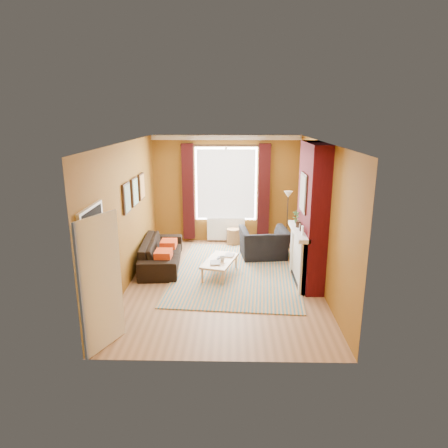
{
  "coord_description": "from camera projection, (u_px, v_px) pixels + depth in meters",
  "views": [
    {
      "loc": [
        0.17,
        -7.57,
        3.3
      ],
      "look_at": [
        0.0,
        0.25,
        1.15
      ],
      "focal_mm": 32.0,
      "sensor_mm": 36.0,
      "label": 1
    }
  ],
  "objects": [
    {
      "name": "mug",
      "position": [
        222.0,
        259.0,
        8.28
      ],
      "size": [
        0.12,
        0.12,
        0.1
      ],
      "primitive_type": "imported",
      "rotation": [
        0.0,
        0.0,
        0.1
      ],
      "color": "#999999",
      "rests_on": "coffee_table"
    },
    {
      "name": "book_a",
      "position": [
        210.0,
        263.0,
        8.16
      ],
      "size": [
        0.23,
        0.29,
        0.03
      ],
      "primitive_type": "imported",
      "rotation": [
        0.0,
        0.0,
        0.07
      ],
      "color": "#999999",
      "rests_on": "coffee_table"
    },
    {
      "name": "striped_rug",
      "position": [
        237.0,
        272.0,
        8.63
      ],
      "size": [
        2.9,
        3.83,
        0.02
      ],
      "rotation": [
        0.0,
        0.0,
        -0.08
      ],
      "color": "teal",
      "rests_on": "ground"
    },
    {
      "name": "room_walls",
      "position": [
        255.0,
        213.0,
        8.06
      ],
      "size": [
        3.82,
        5.54,
        2.83
      ],
      "color": "brown",
      "rests_on": "ground"
    },
    {
      "name": "tv_remote",
      "position": [
        219.0,
        258.0,
        8.44
      ],
      "size": [
        0.09,
        0.17,
        0.02
      ],
      "rotation": [
        0.0,
        0.0,
        -0.25
      ],
      "color": "#272729",
      "rests_on": "coffee_table"
    },
    {
      "name": "book_b",
      "position": [
        225.0,
        255.0,
        8.63
      ],
      "size": [
        0.25,
        0.3,
        0.02
      ],
      "primitive_type": "imported",
      "rotation": [
        0.0,
        0.0,
        -0.22
      ],
      "color": "#999999",
      "rests_on": "coffee_table"
    },
    {
      "name": "sofa",
      "position": [
        162.0,
        252.0,
        8.97
      ],
      "size": [
        0.95,
        2.13,
        0.61
      ],
      "primitive_type": "imported",
      "rotation": [
        0.0,
        0.0,
        1.64
      ],
      "color": "black",
      "rests_on": "ground"
    },
    {
      "name": "coffee_table",
      "position": [
        220.0,
        261.0,
        8.38
      ],
      "size": [
        0.82,
        1.19,
        0.36
      ],
      "rotation": [
        0.0,
        0.0,
        -0.28
      ],
      "color": "tan",
      "rests_on": "ground"
    },
    {
      "name": "wicker_stool",
      "position": [
        233.0,
        237.0,
        10.43
      ],
      "size": [
        0.43,
        0.43,
        0.43
      ],
      "rotation": [
        0.0,
        0.0,
        0.3
      ],
      "color": "#976C41",
      "rests_on": "ground"
    },
    {
      "name": "ground",
      "position": [
        224.0,
        281.0,
        8.18
      ],
      "size": [
        5.5,
        5.5,
        0.0
      ],
      "primitive_type": "plane",
      "color": "#956743",
      "rests_on": "ground"
    },
    {
      "name": "floor_lamp",
      "position": [
        288.0,
        204.0,
        9.91
      ],
      "size": [
        0.25,
        0.25,
        1.47
      ],
      "rotation": [
        0.0,
        0.0,
        0.17
      ],
      "color": "black",
      "rests_on": "ground"
    },
    {
      "name": "armchair",
      "position": [
        264.0,
        243.0,
        9.44
      ],
      "size": [
        1.2,
        1.08,
        0.71
      ],
      "primitive_type": "imported",
      "rotation": [
        0.0,
        0.0,
        3.26
      ],
      "color": "black",
      "rests_on": "ground"
    }
  ]
}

